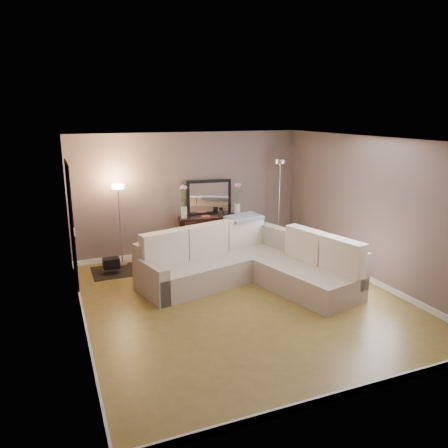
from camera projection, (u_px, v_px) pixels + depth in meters
name	position (u px, v px, depth m)	size (l,w,h in m)	color
floor	(242.00, 300.00, 7.19)	(5.00, 5.50, 0.01)	olive
ceiling	(244.00, 139.00, 6.54)	(5.00, 5.50, 0.01)	white
wall_back	(190.00, 194.00, 9.35)	(5.00, 0.02, 2.60)	#76605B
wall_front	(356.00, 287.00, 4.39)	(5.00, 0.02, 2.60)	#76605B
wall_left	(76.00, 241.00, 5.96)	(0.02, 5.50, 2.60)	#76605B
wall_right	(371.00, 210.00, 7.78)	(0.02, 5.50, 2.60)	#76605B
baseboard_back	(191.00, 250.00, 9.64)	(5.00, 0.03, 0.10)	white
baseboard_front	(346.00, 393.00, 4.72)	(5.00, 0.03, 0.10)	white
baseboard_left	(85.00, 324.00, 6.28)	(0.03, 5.50, 0.10)	white
baseboard_right	(364.00, 276.00, 8.08)	(0.03, 5.50, 0.10)	white
doorway	(72.00, 225.00, 7.54)	(0.02, 1.20, 2.20)	black
switch_plate	(75.00, 232.00, 6.76)	(0.02, 0.08, 0.12)	white
sectional_sofa	(247.00, 263.00, 7.84)	(3.45, 2.90, 1.01)	#BEAB99
throw_blanket	(244.00, 218.00, 8.54)	(0.72, 0.42, 0.05)	#7E8BA2
console_table	(208.00, 233.00, 9.37)	(1.41, 0.52, 0.85)	black
leaning_mirror	(209.00, 197.00, 9.37)	(0.97, 0.15, 0.76)	black
table_decor	(211.00, 216.00, 9.26)	(0.58, 0.16, 0.14)	#CF4924
flower_vase_left	(184.00, 204.00, 9.08)	(0.16, 0.14, 0.73)	silver
flower_vase_right	(237.00, 201.00, 9.38)	(0.16, 0.14, 0.73)	silver
floor_lamp_lit	(119.00, 209.00, 8.52)	(0.23, 0.23, 1.64)	silver
floor_lamp_unlit	(280.00, 186.00, 9.64)	(0.33, 0.33, 2.00)	silver
charcoal_rug	(121.00, 270.00, 8.50)	(1.07, 0.80, 0.01)	black
black_bag	(111.00, 263.00, 8.30)	(0.30, 0.21, 0.20)	black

